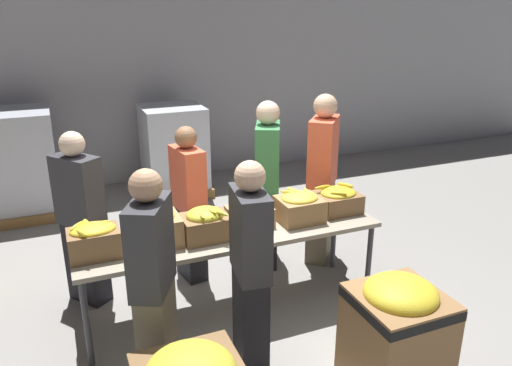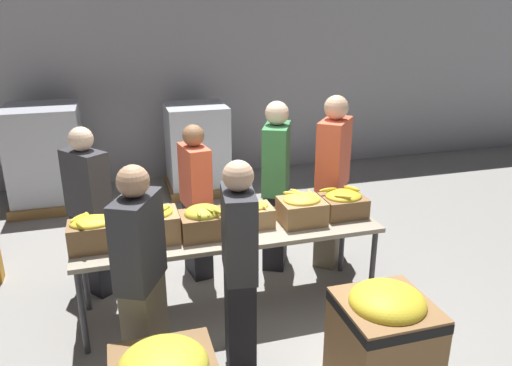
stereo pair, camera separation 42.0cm
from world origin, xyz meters
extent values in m
plane|color=gray|center=(0.00, 0.00, 0.00)|extent=(30.00, 30.00, 0.00)
cube|color=#A8A8AD|center=(0.00, 3.91, 2.00)|extent=(16.00, 0.08, 4.00)
cube|color=#9E937F|center=(0.00, 0.00, 0.76)|extent=(2.62, 0.75, 0.04)
cylinder|color=#38383D|center=(-1.25, -0.31, 0.37)|extent=(0.05, 0.05, 0.74)
cylinder|color=#38383D|center=(1.25, -0.31, 0.37)|extent=(0.05, 0.05, 0.74)
cylinder|color=#38383D|center=(-1.25, 0.31, 0.37)|extent=(0.05, 0.05, 0.74)
cylinder|color=#38383D|center=(1.25, 0.31, 0.37)|extent=(0.05, 0.05, 0.74)
cube|color=olive|center=(-1.12, -0.05, 0.89)|extent=(0.38, 0.27, 0.22)
ellipsoid|color=yellow|center=(-1.12, -0.05, 1.01)|extent=(0.34, 0.25, 0.09)
ellipsoid|color=yellow|center=(-1.21, 0.00, 1.04)|extent=(0.16, 0.17, 0.05)
ellipsoid|color=yellow|center=(-1.20, -0.13, 1.03)|extent=(0.11, 0.16, 0.05)
ellipsoid|color=yellow|center=(-1.15, 0.02, 1.04)|extent=(0.08, 0.17, 0.06)
ellipsoid|color=yellow|center=(-1.06, -0.03, 1.03)|extent=(0.18, 0.11, 0.05)
cube|color=#A37A4C|center=(-0.64, -0.03, 0.90)|extent=(0.38, 0.34, 0.24)
ellipsoid|color=yellow|center=(-0.64, -0.03, 1.03)|extent=(0.31, 0.29, 0.10)
ellipsoid|color=yellow|center=(-0.57, -0.10, 1.06)|extent=(0.15, 0.15, 0.05)
ellipsoid|color=yellow|center=(-0.59, -0.06, 1.06)|extent=(0.19, 0.10, 0.05)
ellipsoid|color=yellow|center=(-0.63, -0.10, 1.07)|extent=(0.08, 0.16, 0.05)
cube|color=olive|center=(-0.24, -0.08, 0.88)|extent=(0.38, 0.31, 0.20)
ellipsoid|color=gold|center=(-0.24, -0.08, 0.99)|extent=(0.31, 0.28, 0.13)
ellipsoid|color=gold|center=(-0.22, -0.12, 1.04)|extent=(0.12, 0.17, 0.04)
ellipsoid|color=gold|center=(-0.15, -0.17, 1.04)|extent=(0.13, 0.19, 0.04)
ellipsoid|color=gold|center=(-0.29, -0.14, 1.03)|extent=(0.05, 0.16, 0.04)
ellipsoid|color=gold|center=(-0.19, -0.12, 1.02)|extent=(0.11, 0.20, 0.04)
cube|color=tan|center=(0.20, 0.02, 0.87)|extent=(0.38, 0.27, 0.17)
ellipsoid|color=yellow|center=(0.20, 0.02, 0.96)|extent=(0.31, 0.21, 0.08)
ellipsoid|color=yellow|center=(0.28, 0.00, 0.98)|extent=(0.09, 0.20, 0.03)
ellipsoid|color=yellow|center=(0.16, 0.06, 1.00)|extent=(0.21, 0.17, 0.06)
cube|color=#A37A4C|center=(0.65, -0.04, 0.89)|extent=(0.38, 0.34, 0.21)
ellipsoid|color=yellow|center=(0.65, -0.04, 1.00)|extent=(0.33, 0.29, 0.09)
ellipsoid|color=yellow|center=(0.56, -0.04, 1.02)|extent=(0.10, 0.16, 0.05)
ellipsoid|color=yellow|center=(0.58, 0.04, 1.04)|extent=(0.14, 0.12, 0.04)
ellipsoid|color=yellow|center=(0.74, -0.02, 1.03)|extent=(0.07, 0.22, 0.03)
ellipsoid|color=yellow|center=(0.63, 0.04, 1.04)|extent=(0.11, 0.17, 0.05)
cube|color=olive|center=(1.08, 0.01, 0.87)|extent=(0.38, 0.33, 0.18)
ellipsoid|color=gold|center=(1.08, 0.01, 0.97)|extent=(0.34, 0.31, 0.09)
ellipsoid|color=gold|center=(1.19, 0.06, 1.01)|extent=(0.14, 0.17, 0.05)
ellipsoid|color=gold|center=(1.02, -0.09, 1.00)|extent=(0.15, 0.12, 0.04)
ellipsoid|color=gold|center=(0.96, 0.10, 1.01)|extent=(0.18, 0.06, 0.04)
cube|color=black|center=(-0.17, 0.69, 0.37)|extent=(0.25, 0.38, 0.74)
cube|color=#EA5B3D|center=(-0.17, 0.69, 1.05)|extent=(0.27, 0.45, 0.61)
sphere|color=#896042|center=(-0.17, 0.69, 1.46)|extent=(0.21, 0.21, 0.21)
cube|color=black|center=(0.65, 0.67, 0.41)|extent=(0.37, 0.45, 0.83)
cube|color=#387A47|center=(0.65, 0.67, 1.17)|extent=(0.41, 0.52, 0.68)
sphere|color=beige|center=(0.65, 0.67, 1.63)|extent=(0.23, 0.23, 0.23)
cube|color=#6B604C|center=(1.22, 0.56, 0.43)|extent=(0.43, 0.46, 0.85)
cube|color=#EA5B3D|center=(1.22, 0.56, 1.20)|extent=(0.49, 0.52, 0.70)
sphere|color=#DBAD89|center=(1.22, 0.56, 1.67)|extent=(0.24, 0.24, 0.24)
cube|color=black|center=(-0.10, -0.74, 0.39)|extent=(0.25, 0.39, 0.77)
cube|color=#333338|center=(-0.10, -0.74, 1.09)|extent=(0.28, 0.46, 0.64)
sphere|color=#DBAD89|center=(-0.10, -0.74, 1.52)|extent=(0.22, 0.22, 0.22)
cube|color=black|center=(-1.17, 0.65, 0.38)|extent=(0.38, 0.41, 0.77)
cube|color=#333338|center=(-1.17, 0.65, 1.08)|extent=(0.43, 0.48, 0.63)
sphere|color=beige|center=(-1.17, 0.65, 1.51)|extent=(0.22, 0.22, 0.22)
cube|color=#6B604C|center=(-0.80, -0.69, 0.39)|extent=(0.35, 0.43, 0.78)
cube|color=#333338|center=(-0.80, -0.69, 1.10)|extent=(0.39, 0.49, 0.64)
sphere|color=tan|center=(-0.80, -0.69, 1.53)|extent=(0.22, 0.22, 0.22)
ellipsoid|color=gold|center=(-0.73, -1.39, 0.61)|extent=(0.54, 0.54, 0.22)
cube|color=olive|center=(0.74, -1.39, 0.38)|extent=(0.60, 0.60, 0.77)
cube|color=black|center=(0.74, -1.39, 0.71)|extent=(0.60, 0.60, 0.07)
ellipsoid|color=yellow|center=(0.74, -1.39, 0.78)|extent=(0.51, 0.51, 0.21)
cube|color=olive|center=(0.26, 3.13, 0.07)|extent=(0.92, 0.92, 0.13)
cube|color=silver|center=(0.26, 3.13, 0.71)|extent=(0.84, 0.84, 1.15)
cube|color=olive|center=(-1.79, 3.13, 0.07)|extent=(1.01, 1.01, 0.13)
cube|color=#B2B7C1|center=(-1.79, 3.13, 0.75)|extent=(0.93, 0.93, 1.24)
camera|label=1|loc=(-1.28, -3.71, 2.62)|focal=35.00mm
camera|label=2|loc=(-0.88, -3.85, 2.62)|focal=35.00mm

